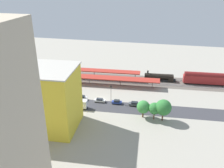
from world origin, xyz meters
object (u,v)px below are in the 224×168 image
object	(u,v)px
platform_canopy_near	(89,77)
street_tree_1	(39,95)
parked_car_4	(64,96)
box_truck_1	(51,100)
passenger_coach	(204,78)
box_truck_0	(76,104)
parked_car_1	(117,102)
street_tree_2	(143,107)
parked_car_5	(50,95)
platform_canopy_far	(94,70)
parked_car_0	(135,104)
locomotive	(160,77)
street_tree_3	(155,109)
traffic_light	(111,91)
construction_building	(32,98)
street_tree_0	(163,108)
parked_car_2	(100,100)
parked_car_3	(82,98)

from	to	relation	value
platform_canopy_near	street_tree_1	world-z (taller)	street_tree_1
parked_car_4	box_truck_1	bearing A→B (deg)	59.97
passenger_coach	parked_car_4	xyz separation A→B (m)	(60.15, 27.52, -2.44)
parked_car_4	box_truck_0	xyz separation A→B (m)	(-7.54, 6.83, 0.99)
platform_canopy_near	box_truck_1	size ratio (longest dim) A/B	6.53
parked_car_1	street_tree_2	distance (m)	14.37
platform_canopy_near	parked_car_5	xyz separation A→B (m)	(12.60, 16.72, -2.99)
platform_canopy_far	parked_car_1	size ratio (longest dim) A/B	11.32
passenger_coach	parked_car_5	size ratio (longest dim) A/B	4.55
parked_car_0	box_truck_0	bearing A→B (deg)	15.86
locomotive	box_truck_1	xyz separation A→B (m)	(42.85, 33.28, -0.10)
passenger_coach	street_tree_3	size ratio (longest dim) A/B	2.91
street_tree_3	traffic_light	bearing A→B (deg)	-28.78
construction_building	traffic_light	bearing A→B (deg)	-138.28
platform_canopy_near	parked_car_0	distance (m)	29.51
street_tree_1	traffic_light	bearing A→B (deg)	-161.10
parked_car_1	street_tree_0	world-z (taller)	street_tree_0
platform_canopy_far	parked_car_0	world-z (taller)	platform_canopy_far
parked_car_5	traffic_light	world-z (taller)	traffic_light
parked_car_0	construction_building	world-z (taller)	construction_building
box_truck_0	street_tree_1	xyz separation A→B (m)	(14.74, 1.45, 3.01)
parked_car_4	street_tree_2	xyz separation A→B (m)	(-34.25, 8.22, 3.52)
parked_car_2	street_tree_1	distance (m)	24.55
street_tree_1	construction_building	bearing A→B (deg)	112.14
box_truck_1	street_tree_1	size ratio (longest dim) A/B	1.35
platform_canopy_near	parked_car_2	xyz separation A→B (m)	(-9.46, 16.68, -3.06)
platform_canopy_near	box_truck_0	distance (m)	23.42
platform_canopy_near	parked_car_5	distance (m)	21.14
parked_car_0	traffic_light	world-z (taller)	traffic_light
box_truck_1	street_tree_2	bearing A→B (deg)	176.26
locomotive	parked_car_2	xyz separation A→B (m)	(23.89, 27.73, -1.08)
parked_car_3	box_truck_1	bearing A→B (deg)	29.00
street_tree_3	parked_car_5	bearing A→B (deg)	-10.92
parked_car_4	construction_building	world-z (taller)	construction_building
platform_canopy_far	street_tree_0	bearing A→B (deg)	136.58
construction_building	street_tree_2	distance (m)	38.97
parked_car_5	box_truck_1	size ratio (longest dim) A/B	0.42
platform_canopy_far	parked_car_5	xyz separation A→B (m)	(12.86, 24.31, -3.39)
parked_car_1	street_tree_1	bearing A→B (deg)	15.03
parked_car_3	traffic_light	world-z (taller)	traffic_light
parked_car_5	parked_car_0	bearing A→B (deg)	179.78
parked_car_5	box_truck_1	bearing A→B (deg)	119.33
box_truck_0	traffic_light	world-z (taller)	traffic_light
platform_canopy_far	locomotive	bearing A→B (deg)	-174.02
traffic_light	parked_car_0	bearing A→B (deg)	171.58
locomotive	construction_building	size ratio (longest dim) A/B	0.52
construction_building	passenger_coach	bearing A→B (deg)	-145.13
locomotive	street_tree_0	size ratio (longest dim) A/B	1.89
construction_building	box_truck_1	bearing A→B (deg)	-88.23
street_tree_0	street_tree_3	xyz separation A→B (m)	(3.05, -0.12, -0.85)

